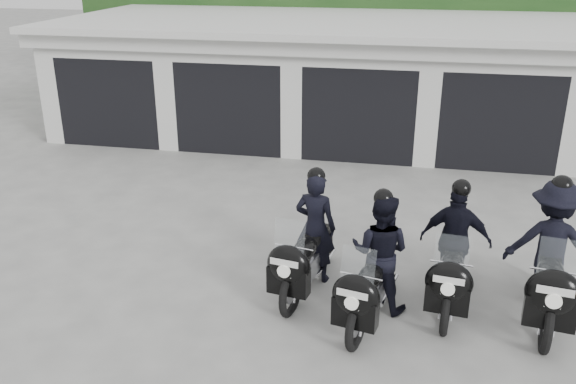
% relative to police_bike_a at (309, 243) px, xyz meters
% --- Properties ---
extents(ground, '(80.00, 80.00, 0.00)m').
position_rel_police_bike_a_xyz_m(ground, '(0.13, 0.39, -0.73)').
color(ground, '#A2A29C').
rests_on(ground, ground).
extents(garage_block, '(16.40, 6.80, 2.96)m').
position_rel_police_bike_a_xyz_m(garage_block, '(0.13, 8.44, 0.70)').
color(garage_block, silver).
rests_on(garage_block, ground).
extents(background_vegetation, '(20.00, 3.90, 5.80)m').
position_rel_police_bike_a_xyz_m(background_vegetation, '(0.50, 13.31, 2.04)').
color(background_vegetation, '#173B15').
rests_on(background_vegetation, ground).
extents(police_bike_a, '(0.86, 2.09, 1.84)m').
position_rel_police_bike_a_xyz_m(police_bike_a, '(0.00, 0.00, 0.00)').
color(police_bike_a, black).
rests_on(police_bike_a, ground).
extents(police_bike_b, '(1.02, 2.06, 1.82)m').
position_rel_police_bike_a_xyz_m(police_bike_b, '(1.00, -0.49, 0.04)').
color(police_bike_b, black).
rests_on(police_bike_b, ground).
extents(police_bike_c, '(1.04, 2.08, 1.81)m').
position_rel_police_bike_a_xyz_m(police_bike_c, '(2.03, 0.10, 0.04)').
color(police_bike_c, black).
rests_on(police_bike_c, ground).
extents(police_bike_d, '(1.27, 2.27, 1.98)m').
position_rel_police_bike_a_xyz_m(police_bike_d, '(3.28, 0.05, 0.12)').
color(police_bike_d, black).
rests_on(police_bike_d, ground).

